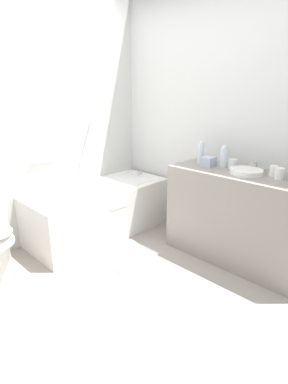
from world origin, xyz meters
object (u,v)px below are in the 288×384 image
Objects in this scene: drinking_glass_3 at (274,171)px; tissue_box at (208,162)px; sink_basin at (246,172)px; sink_faucet at (255,167)px; bathtub at (100,209)px; drinking_glass_2 at (233,164)px; drinking_glass_1 at (279,174)px; bath_mat at (126,255)px; water_bottle_2 at (200,153)px; water_bottle_0 at (224,157)px.

drinking_glass_3 is 0.60m from tissue_box.
sink_basin is 0.17m from sink_faucet.
bathtub reaches higher than drinking_glass_2.
tissue_box is (0.56, -1.00, 0.61)m from bathtub.
bathtub is at bearing 118.20° from drinking_glass_2.
drinking_glass_1 is 0.79× the size of tissue_box.
drinking_glass_3 reaches higher than bath_mat.
bath_mat is (-0.79, 1.01, -0.90)m from drinking_glass_3.
drinking_glass_3 is 0.18× the size of bath_mat.
bath_mat is at bearing 159.27° from water_bottle_2.
tissue_box is (-0.07, 0.12, -0.05)m from water_bottle_0.
water_bottle_2 is 1.25m from bath_mat.
water_bottle_2 is at bearing 92.71° from drinking_glass_3.
bathtub is at bearing 109.23° from drinking_glass_1.
drinking_glass_3 is at bearing -87.29° from water_bottle_2.
water_bottle_0 is 2.32× the size of drinking_glass_3.
sink_basin is 1.25× the size of water_bottle_2.
sink_basin is 0.55× the size of bath_mat.
bathtub is at bearing 111.28° from sink_basin.
tissue_box reaches higher than drinking_glass_2.
sink_basin is 2.34× the size of tissue_box.
tissue_box is at bearing -61.05° from bathtub.
bath_mat is (-0.87, 0.81, -0.89)m from sink_faucet.
water_bottle_2 is 0.34m from drinking_glass_2.
drinking_glass_3 is (0.03, -0.72, -0.06)m from water_bottle_2.
drinking_glass_1 is at bearing -55.91° from bath_mat.
bathtub is 10.46× the size of sink_faucet.
drinking_glass_3 reaches higher than sink_faucet.
water_bottle_2 is (-0.02, 0.25, 0.01)m from water_bottle_0.
sink_basin is at bearing 117.13° from drinking_glass_3.
water_bottle_2 is 0.79m from drinking_glass_1.
bathtub reaches higher than drinking_glass_1.
sink_faucet is (0.17, 0.00, 0.01)m from sink_basin.
sink_basin is 3.23× the size of drinking_glass_2.
water_bottle_0 is 0.25m from water_bottle_2.
bath_mat is (-0.70, 0.42, -0.90)m from tissue_box.
drinking_glass_2 is at bearing -38.02° from bath_mat.
sink_faucet is 0.73× the size of water_bottle_0.
bath_mat is at bearing 145.20° from water_bottle_0.
bathtub reaches higher than water_bottle_0.
drinking_glass_3 is at bearing 48.40° from drinking_glass_1.
tissue_box is at bearing 88.59° from sink_basin.
drinking_glass_2 is at bearing -61.80° from bathtub.
drinking_glass_3 is at bearing -90.76° from drinking_glass_2.
sink_basin is 0.27m from drinking_glass_1.
tissue_box is at bearing 114.43° from drinking_glass_2.
sink_faucet is 0.21m from drinking_glass_3.
sink_faucet is at bearing -71.65° from water_bottle_0.
water_bottle_2 reaches higher than bath_mat.
sink_basin is 2.96× the size of drinking_glass_1.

